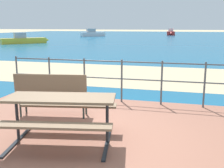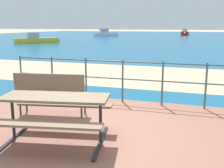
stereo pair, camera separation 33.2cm
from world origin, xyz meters
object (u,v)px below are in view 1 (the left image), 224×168
(boat_mid, at_px, (171,33))
(park_bench, at_px, (52,91))
(boat_near, at_px, (24,40))
(picnic_table, at_px, (61,108))
(boat_far, at_px, (93,34))

(boat_mid, bearing_deg, park_bench, -4.36)
(boat_near, distance_m, boat_mid, 33.61)
(picnic_table, height_order, boat_far, boat_far)
(boat_near, bearing_deg, picnic_table, -105.35)
(park_bench, xyz_separation_m, boat_far, (-13.10, 42.12, -0.13))
(boat_near, xyz_separation_m, boat_mid, (14.01, 30.56, 0.08))
(park_bench, xyz_separation_m, boat_mid, (-0.22, 52.44, -0.16))
(picnic_table, bearing_deg, boat_mid, 80.38)
(picnic_table, relative_size, boat_mid, 0.41)
(park_bench, distance_m, boat_mid, 52.44)
(picnic_table, distance_m, boat_near, 27.45)
(park_bench, bearing_deg, boat_near, -66.41)
(boat_near, relative_size, boat_far, 1.07)
(picnic_table, height_order, park_bench, park_bench)
(park_bench, bearing_deg, boat_mid, -99.19)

